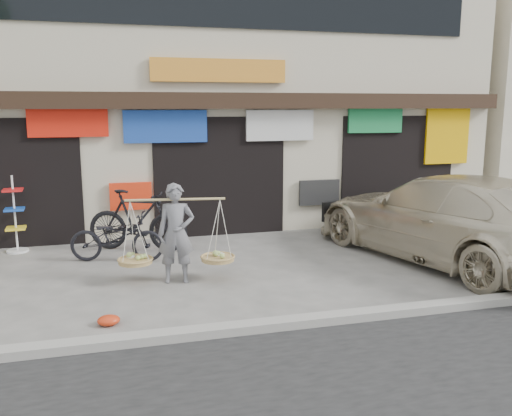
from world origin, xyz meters
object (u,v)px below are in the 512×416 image
object	(u,v)px
street_vendor	(176,237)
bike_0	(117,237)
display_rack	(15,221)
bike_1	(137,220)
suv	(445,217)

from	to	relation	value
street_vendor	bike_0	xyz separation A→B (m)	(-0.96, 1.54, -0.31)
display_rack	street_vendor	bearing A→B (deg)	-43.43
bike_1	display_rack	bearing A→B (deg)	101.53
street_vendor	bike_1	distance (m)	2.29
bike_0	suv	xyz separation A→B (m)	(6.10, -1.55, 0.37)
suv	display_rack	world-z (taller)	suv
street_vendor	suv	world-z (taller)	street_vendor
street_vendor	bike_0	distance (m)	1.84
display_rack	suv	bearing A→B (deg)	-19.01
bike_0	display_rack	world-z (taller)	display_rack
street_vendor	suv	distance (m)	5.14
bike_1	suv	size ratio (longest dim) A/B	0.34
suv	bike_1	bearing A→B (deg)	-36.35
bike_1	suv	bearing A→B (deg)	-87.26
bike_1	street_vendor	bearing A→B (deg)	-142.40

